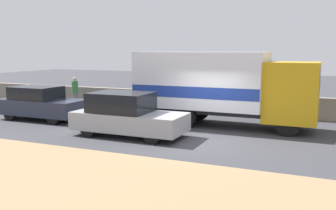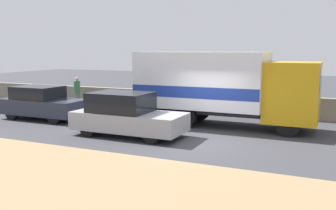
# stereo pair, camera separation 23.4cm
# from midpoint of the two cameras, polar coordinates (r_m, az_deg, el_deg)

# --- Properties ---
(ground_plane) EXTENTS (80.00, 80.00, 0.00)m
(ground_plane) POSITION_cam_midpoint_polar(r_m,az_deg,el_deg) (13.65, 4.18, -5.44)
(ground_plane) COLOR #38383D
(dirt_shoulder_foreground) EXTENTS (60.00, 5.65, 0.04)m
(dirt_shoulder_foreground) POSITION_cam_midpoint_polar(r_m,az_deg,el_deg) (8.82, -8.12, -13.17)
(dirt_shoulder_foreground) COLOR #937551
(dirt_shoulder_foreground) RESTS_ON ground_plane
(stone_wall_backdrop) EXTENTS (60.00, 0.35, 1.08)m
(stone_wall_backdrop) POSITION_cam_midpoint_polar(r_m,az_deg,el_deg) (19.14, 10.02, 0.08)
(stone_wall_backdrop) COLOR gray
(stone_wall_backdrop) RESTS_ON ground_plane
(box_truck) EXTENTS (7.53, 2.61, 3.18)m
(box_truck) POSITION_cam_midpoint_polar(r_m,az_deg,el_deg) (16.16, 7.24, 3.05)
(box_truck) COLOR gold
(box_truck) RESTS_ON ground_plane
(car_hatchback) EXTENTS (4.32, 1.83, 1.66)m
(car_hatchback) POSITION_cam_midpoint_polar(r_m,az_deg,el_deg) (14.35, -6.77, -1.53)
(car_hatchback) COLOR #9E9EA3
(car_hatchback) RESTS_ON ground_plane
(car_sedan_second) EXTENTS (4.07, 1.76, 1.56)m
(car_sedan_second) POSITION_cam_midpoint_polar(r_m,az_deg,el_deg) (18.65, -19.15, 0.25)
(car_sedan_second) COLOR #282D3D
(car_sedan_second) RESTS_ON ground_plane
(pedestrian) EXTENTS (0.37, 0.37, 1.71)m
(pedestrian) POSITION_cam_midpoint_polar(r_m,az_deg,el_deg) (22.35, -14.27, 2.01)
(pedestrian) COLOR slate
(pedestrian) RESTS_ON ground_plane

